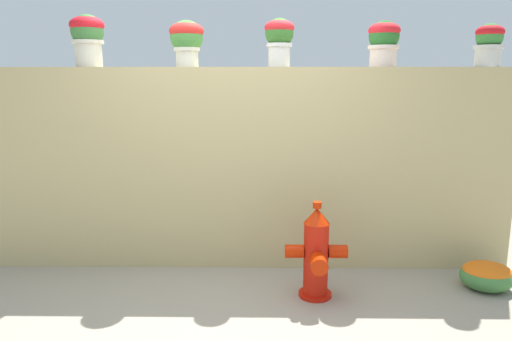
{
  "coord_description": "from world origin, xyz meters",
  "views": [
    {
      "loc": [
        0.27,
        -3.35,
        1.79
      ],
      "look_at": [
        0.21,
        0.86,
        0.95
      ],
      "focal_mm": 33.63,
      "sensor_mm": 36.0,
      "label": 1
    }
  ],
  "objects_px": {
    "potted_plant_3": "(279,37)",
    "potted_plant_5": "(489,42)",
    "potted_plant_2": "(187,38)",
    "flower_bush_left": "(487,275)",
    "potted_plant_4": "(384,40)",
    "potted_plant_1": "(87,35)",
    "fire_hydrant": "(316,255)"
  },
  "relations": [
    {
      "from": "potted_plant_1",
      "to": "potted_plant_5",
      "type": "height_order",
      "value": "potted_plant_1"
    },
    {
      "from": "potted_plant_2",
      "to": "potted_plant_3",
      "type": "bearing_deg",
      "value": 2.33
    },
    {
      "from": "potted_plant_3",
      "to": "potted_plant_1",
      "type": "bearing_deg",
      "value": -179.75
    },
    {
      "from": "potted_plant_2",
      "to": "potted_plant_5",
      "type": "xyz_separation_m",
      "value": [
        2.66,
        -0.03,
        -0.04
      ]
    },
    {
      "from": "flower_bush_left",
      "to": "potted_plant_5",
      "type": "bearing_deg",
      "value": 81.5
    },
    {
      "from": "potted_plant_4",
      "to": "potted_plant_1",
      "type": "bearing_deg",
      "value": -179.7
    },
    {
      "from": "fire_hydrant",
      "to": "potted_plant_2",
      "type": "bearing_deg",
      "value": 146.58
    },
    {
      "from": "potted_plant_4",
      "to": "fire_hydrant",
      "type": "bearing_deg",
      "value": -129.83
    },
    {
      "from": "potted_plant_1",
      "to": "potted_plant_2",
      "type": "distance_m",
      "value": 0.9
    },
    {
      "from": "potted_plant_1",
      "to": "flower_bush_left",
      "type": "bearing_deg",
      "value": -9.58
    },
    {
      "from": "potted_plant_5",
      "to": "potted_plant_1",
      "type": "bearing_deg",
      "value": 179.06
    },
    {
      "from": "potted_plant_4",
      "to": "potted_plant_5",
      "type": "relative_size",
      "value": 1.09
    },
    {
      "from": "potted_plant_1",
      "to": "flower_bush_left",
      "type": "relative_size",
      "value": 1.05
    },
    {
      "from": "potted_plant_3",
      "to": "potted_plant_5",
      "type": "relative_size",
      "value": 1.15
    },
    {
      "from": "potted_plant_4",
      "to": "potted_plant_5",
      "type": "distance_m",
      "value": 0.91
    },
    {
      "from": "flower_bush_left",
      "to": "potted_plant_2",
      "type": "bearing_deg",
      "value": 167.74
    },
    {
      "from": "potted_plant_1",
      "to": "potted_plant_2",
      "type": "height_order",
      "value": "potted_plant_1"
    },
    {
      "from": "potted_plant_2",
      "to": "potted_plant_5",
      "type": "relative_size",
      "value": 1.09
    },
    {
      "from": "potted_plant_5",
      "to": "flower_bush_left",
      "type": "height_order",
      "value": "potted_plant_5"
    },
    {
      "from": "potted_plant_1",
      "to": "fire_hydrant",
      "type": "xyz_separation_m",
      "value": [
        2.01,
        -0.76,
        -1.77
      ]
    },
    {
      "from": "potted_plant_5",
      "to": "potted_plant_2",
      "type": "bearing_deg",
      "value": 179.3
    },
    {
      "from": "potted_plant_3",
      "to": "potted_plant_4",
      "type": "xyz_separation_m",
      "value": [
        0.93,
        0.01,
        -0.03
      ]
    },
    {
      "from": "potted_plant_3",
      "to": "potted_plant_5",
      "type": "height_order",
      "value": "potted_plant_3"
    },
    {
      "from": "potted_plant_5",
      "to": "flower_bush_left",
      "type": "distance_m",
      "value": 2.02
    },
    {
      "from": "potted_plant_5",
      "to": "fire_hydrant",
      "type": "relative_size",
      "value": 0.47
    },
    {
      "from": "fire_hydrant",
      "to": "flower_bush_left",
      "type": "relative_size",
      "value": 1.81
    },
    {
      "from": "potted_plant_2",
      "to": "potted_plant_5",
      "type": "height_order",
      "value": "potted_plant_2"
    },
    {
      "from": "potted_plant_4",
      "to": "flower_bush_left",
      "type": "xyz_separation_m",
      "value": [
        0.82,
        -0.6,
        -1.97
      ]
    },
    {
      "from": "potted_plant_4",
      "to": "potted_plant_5",
      "type": "bearing_deg",
      "value": -4.58
    },
    {
      "from": "potted_plant_1",
      "to": "potted_plant_5",
      "type": "bearing_deg",
      "value": -0.94
    },
    {
      "from": "fire_hydrant",
      "to": "flower_bush_left",
      "type": "distance_m",
      "value": 1.5
    },
    {
      "from": "potted_plant_1",
      "to": "potted_plant_5",
      "type": "relative_size",
      "value": 1.24
    }
  ]
}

